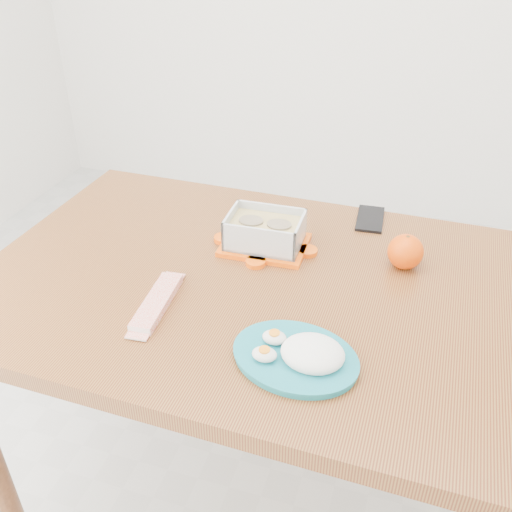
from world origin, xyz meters
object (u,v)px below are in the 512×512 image
(rice_plate, at_px, (301,354))
(smartphone, at_px, (370,219))
(dining_table, at_px, (256,315))
(orange_fruit, at_px, (405,252))
(food_container, at_px, (265,232))

(rice_plate, xyz_separation_m, smartphone, (0.04, 0.56, -0.02))
(dining_table, relative_size, orange_fruit, 15.52)
(food_container, xyz_separation_m, smartphone, (0.22, 0.20, -0.04))
(food_container, bearing_deg, rice_plate, -65.51)
(dining_table, relative_size, smartphone, 9.29)
(rice_plate, bearing_deg, dining_table, 134.88)
(orange_fruit, bearing_deg, food_container, -177.43)
(smartphone, bearing_deg, food_container, -140.69)
(orange_fruit, distance_m, rice_plate, 0.40)
(rice_plate, distance_m, smartphone, 0.56)
(dining_table, xyz_separation_m, smartphone, (0.20, 0.34, 0.10))
(food_container, relative_size, smartphone, 1.52)
(smartphone, bearing_deg, dining_table, -124.25)
(dining_table, relative_size, rice_plate, 4.61)
(food_container, distance_m, rice_plate, 0.39)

